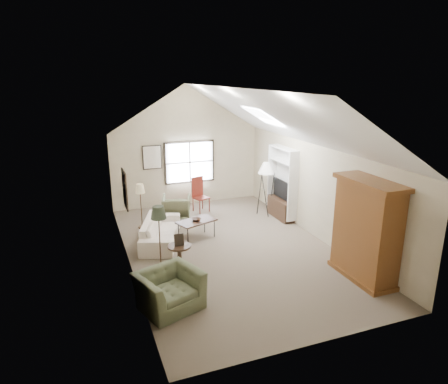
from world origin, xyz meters
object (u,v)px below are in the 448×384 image
object	(u,v)px
coffee_table	(197,230)
side_chair	(201,195)
side_table	(180,256)
sofa	(161,230)
armchair_far	(176,208)
armoire	(366,230)
armchair_near	(169,290)

from	to	relation	value
coffee_table	side_chair	distance (m)	2.27
side_chair	side_table	bearing A→B (deg)	-133.27
coffee_table	side_chair	size ratio (longest dim) A/B	0.91
sofa	armchair_far	xyz separation A→B (m)	(0.80, 1.47, 0.07)
armoire	armchair_near	size ratio (longest dim) A/B	1.96
armchair_far	armchair_near	bearing A→B (deg)	91.20
sofa	side_table	bearing A→B (deg)	-156.95
armoire	side_table	bearing A→B (deg)	152.77
armchair_far	side_chair	size ratio (longest dim) A/B	0.74
side_table	side_chair	size ratio (longest dim) A/B	0.48
armchair_near	side_chair	size ratio (longest dim) A/B	1.00
armoire	side_table	xyz separation A→B (m)	(-3.62, 1.86, -0.83)
armoire	coffee_table	xyz separation A→B (m)	(-2.78, 3.31, -0.84)
coffee_table	side_table	distance (m)	1.67
sofa	armchair_far	bearing A→B (deg)	-8.89
side_table	armoire	bearing A→B (deg)	-27.23
sofa	armchair_near	size ratio (longest dim) A/B	1.91
armchair_near	side_chair	world-z (taller)	side_chair
armoire	armchair_far	bearing A→B (deg)	120.65
armchair_far	side_chair	world-z (taller)	side_chair
armchair_near	armchair_far	world-z (taller)	armchair_far
armchair_near	side_table	size ratio (longest dim) A/B	2.09
armchair_near	coffee_table	bearing A→B (deg)	44.65
armchair_far	sofa	bearing A→B (deg)	78.44
sofa	side_table	xyz separation A→B (m)	(0.10, -1.60, -0.04)
armchair_far	side_table	distance (m)	3.15
armoire	sofa	distance (m)	5.15
side_chair	armoire	bearing A→B (deg)	-88.43
side_table	armchair_near	bearing A→B (deg)	-111.04
armoire	armchair_near	bearing A→B (deg)	175.69
sofa	armchair_far	world-z (taller)	armchair_far
coffee_table	side_table	size ratio (longest dim) A/B	1.91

